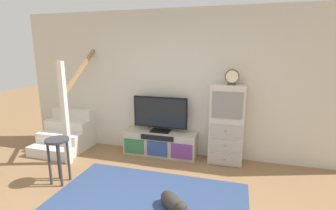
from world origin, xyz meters
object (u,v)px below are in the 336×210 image
Objects in this scene: dog at (173,203)px; television at (160,113)px; media_console at (160,143)px; desk_clock at (232,77)px; side_cabinet at (226,125)px; bar_stool_near at (58,150)px.

television is at bearing 112.76° from dog.
media_console is 1.82m from desk_clock.
desk_clock is (1.26, -0.00, 1.30)m from media_console.
media_console is 1.74m from dog.
side_cabinet reaches higher than bar_stool_near.
bar_stool_near is (-2.41, -1.38, -1.01)m from desk_clock.
dog is (0.68, -1.62, -0.70)m from television.
side_cabinet is 3.07× the size of dog.
desk_clock reaches higher than side_cabinet.
television reaches higher than dog.
dog is (1.83, -0.21, -0.40)m from bar_stool_near.
bar_stool_near is at bearing -129.60° from media_console.
side_cabinet reaches higher than dog.
dog is (-0.59, -1.59, -1.42)m from desk_clock.
side_cabinet is 0.84m from desk_clock.
media_console reaches higher than dog.
media_console is 1.34× the size of television.
desk_clock is at bearing -1.30° from television.
bar_stool_near is at bearing 173.48° from dog.
dog is at bearing -67.24° from television.
media_console is at bearing 50.40° from bar_stool_near.
television is at bearing 178.70° from desk_clock.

